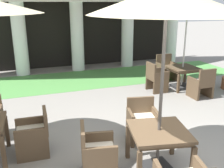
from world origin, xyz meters
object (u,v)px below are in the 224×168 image
Objects in this scene: patio_table_mid_left at (159,135)px; patio_chair_mid_right_south at (201,84)px; patio_chair_mid_right_west at (156,78)px; patio_umbrella_mid_left at (167,2)px; patio_umbrella_mid_right at (188,9)px; patio_chair_near_foreground_east at (34,134)px; patio_chair_mid_left_west at (97,153)px; patio_table_mid_right at (183,70)px; patio_chair_mid_left_north at (142,121)px; patio_chair_mid_right_north at (166,69)px.

patio_table_mid_left is 3.95m from patio_chair_mid_right_south.
patio_umbrella_mid_left is at bearing -28.91° from patio_chair_mid_right_west.
patio_umbrella_mid_right is (2.91, 3.62, -0.20)m from patio_umbrella_mid_left.
patio_umbrella_mid_left reaches higher than patio_chair_near_foreground_east.
patio_chair_mid_left_west is 5.19m from patio_table_mid_right.
patio_chair_near_foreground_east is 0.97× the size of patio_chair_mid_left_north.
patio_chair_mid_right_north is at bearing 135.12° from patio_chair_mid_right_west.
patio_chair_mid_right_south reaches higher than patio_table_mid_left.
patio_chair_mid_right_south reaches higher than patio_chair_mid_left_west.
patio_table_mid_right is 0.98m from patio_chair_mid_right_south.
patio_chair_mid_left_west is (-0.99, 0.20, -2.29)m from patio_umbrella_mid_left.
patio_table_mid_right is (4.79, 2.41, 0.22)m from patio_chair_near_foreground_east.
patio_chair_mid_left_north is at bearing -94.07° from patio_chair_near_foreground_east.
patio_umbrella_mid_left is at bearing 90.00° from patio_chair_mid_left_north.
patio_chair_mid_right_south is at bearing 42.35° from patio_umbrella_mid_left.
patio_table_mid_right is 0.98m from patio_chair_mid_right_north.
patio_umbrella_mid_right is at bearing -61.19° from patio_chair_near_foreground_east.
patio_chair_mid_left_north is 0.31× the size of patio_umbrella_mid_right.
patio_chair_mid_left_north is at bearing 78.66° from patio_umbrella_mid_left.
patio_chair_mid_left_west is at bearing -138.71° from patio_table_mid_right.
patio_chair_mid_left_west is at bearing -41.30° from patio_chair_mid_right_west.
patio_chair_mid_left_north is 3.78m from patio_table_mid_right.
patio_chair_near_foreground_east is at bearing -127.13° from patio_chair_mid_left_west.
patio_chair_near_foreground_east is 0.91× the size of patio_chair_mid_right_south.
patio_chair_mid_right_west reaches higher than patio_chair_mid_right_south.
patio_chair_mid_right_north is at bearing 90.58° from patio_table_mid_right.
patio_table_mid_right is (2.91, 3.62, -0.04)m from patio_table_mid_left.
patio_umbrella_mid_right is at bearing 142.63° from patio_chair_mid_left_west.
patio_umbrella_mid_left is at bearing -120.56° from patio_chair_near_foreground_east.
patio_umbrella_mid_left reaches higher than patio_chair_mid_left_north.
patio_umbrella_mid_right is (2.91, 3.62, 1.85)m from patio_table_mid_left.
patio_chair_mid_left_north is (0.20, 0.99, -0.23)m from patio_table_mid_left.
patio_chair_mid_left_west is at bearing -138.71° from patio_umbrella_mid_right.
patio_chair_mid_right_south is (0.01, -0.96, -2.09)m from patio_umbrella_mid_right.
patio_umbrella_mid_right is 2.28m from patio_chair_mid_right_west.
patio_chair_mid_right_south is at bearing -137.07° from patio_chair_mid_left_north.
patio_chair_mid_right_west is at bearing -112.34° from patio_chair_mid_left_north.
patio_table_mid_left is 1.21× the size of patio_table_mid_right.
patio_umbrella_mid_right reaches higher than patio_chair_mid_left_north.
patio_umbrella_mid_right reaches higher than patio_chair_mid_right_north.
patio_chair_mid_right_south is 1.36m from patio_chair_mid_right_west.
patio_chair_near_foreground_east is 2.10m from patio_chair_mid_left_north.
patio_chair_mid_right_west reaches higher than patio_chair_near_foreground_east.
patio_table_mid_left is 5.43m from patio_chair_mid_right_north.
patio_umbrella_mid_right is 2.98× the size of patio_chair_mid_right_west.
patio_chair_mid_right_south is (2.92, 2.66, -0.24)m from patio_table_mid_left.
patio_chair_near_foreground_east is at bearing -153.36° from patio_umbrella_mid_right.
patio_umbrella_mid_left is 3.27× the size of patio_chair_mid_right_north.
patio_chair_mid_right_south is 1.93m from patio_chair_mid_right_north.
patio_chair_mid_left_west is at bearing 168.66° from patio_table_mid_left.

